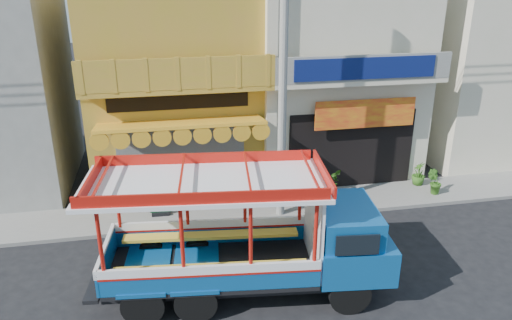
# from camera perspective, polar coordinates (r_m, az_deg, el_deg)

# --- Properties ---
(ground) EXTENTS (90.00, 90.00, 0.00)m
(ground) POSITION_cam_1_polar(r_m,az_deg,el_deg) (13.97, 10.18, -12.24)
(ground) COLOR black
(ground) RESTS_ON ground
(sidewalk) EXTENTS (30.00, 2.00, 0.12)m
(sidewalk) POSITION_cam_1_polar(r_m,az_deg,el_deg) (17.20, 5.48, -4.89)
(sidewalk) COLOR slate
(sidewalk) RESTS_ON ground
(shophouse_left) EXTENTS (6.00, 7.50, 8.24)m
(shophouse_left) POSITION_cam_1_polar(r_m,az_deg,el_deg) (19.04, -9.40, 10.41)
(shophouse_left) COLOR #B09427
(shophouse_left) RESTS_ON ground
(shophouse_right) EXTENTS (6.00, 6.75, 8.24)m
(shophouse_right) POSITION_cam_1_polar(r_m,az_deg,el_deg) (20.14, 8.23, 11.07)
(shophouse_right) COLOR beige
(shophouse_right) RESTS_ON ground
(party_pilaster) EXTENTS (0.35, 0.30, 8.00)m
(party_pilaster) POSITION_cam_1_polar(r_m,az_deg,el_deg) (16.40, 1.73, 8.53)
(party_pilaster) COLOR beige
(party_pilaster) RESTS_ON ground
(filler_building_right) EXTENTS (6.00, 6.00, 7.60)m
(filler_building_right) POSITION_cam_1_polar(r_m,az_deg,el_deg) (23.46, 24.80, 10.04)
(filler_building_right) COLOR beige
(filler_building_right) RESTS_ON ground
(utility_pole) EXTENTS (28.00, 0.26, 9.00)m
(utility_pole) POSITION_cam_1_polar(r_m,az_deg,el_deg) (14.76, 3.71, 11.12)
(utility_pole) COLOR gray
(utility_pole) RESTS_ON ground
(songthaew_truck) EXTENTS (7.36, 3.10, 3.33)m
(songthaew_truck) POSITION_cam_1_polar(r_m,az_deg,el_deg) (12.11, 1.05, -8.60)
(songthaew_truck) COLOR black
(songthaew_truck) RESTS_ON ground
(green_sign) EXTENTS (0.66, 0.32, 1.02)m
(green_sign) POSITION_cam_1_polar(r_m,az_deg,el_deg) (16.34, -10.93, -4.80)
(green_sign) COLOR black
(green_sign) RESTS_ON sidewalk
(potted_plant_a) EXTENTS (1.08, 1.11, 0.95)m
(potted_plant_a) POSITION_cam_1_polar(r_m,az_deg,el_deg) (17.37, 8.31, -2.81)
(potted_plant_a) COLOR #33631C
(potted_plant_a) RESTS_ON sidewalk
(potted_plant_b) EXTENTS (0.61, 0.58, 0.88)m
(potted_plant_b) POSITION_cam_1_polar(r_m,az_deg,el_deg) (18.57, 19.72, -2.38)
(potted_plant_b) COLOR #33631C
(potted_plant_b) RESTS_ON sidewalk
(potted_plant_c) EXTENTS (0.62, 0.62, 0.86)m
(potted_plant_c) POSITION_cam_1_polar(r_m,az_deg,el_deg) (19.15, 18.10, -1.49)
(potted_plant_c) COLOR #33631C
(potted_plant_c) RESTS_ON sidewalk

